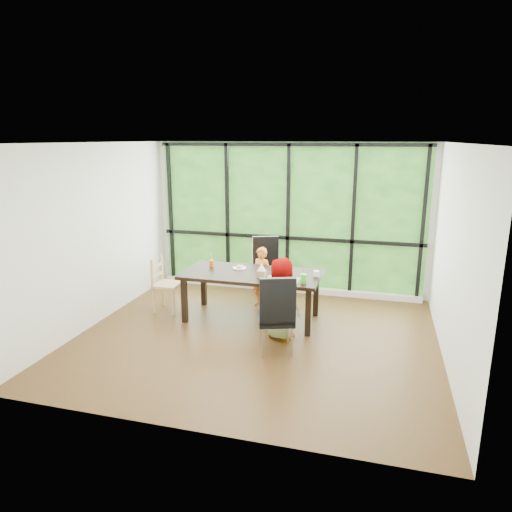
# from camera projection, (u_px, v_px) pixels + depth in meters

# --- Properties ---
(ground) EXTENTS (5.00, 5.00, 0.00)m
(ground) POSITION_uv_depth(u_px,v_px,m) (256.00, 337.00, 6.57)
(ground) COLOR black
(ground) RESTS_ON ground
(back_wall) EXTENTS (5.00, 0.00, 5.00)m
(back_wall) POSITION_uv_depth(u_px,v_px,m) (289.00, 218.00, 8.34)
(back_wall) COLOR silver
(back_wall) RESTS_ON ground
(foliage_backdrop) EXTENTS (4.80, 0.02, 2.65)m
(foliage_backdrop) POSITION_uv_depth(u_px,v_px,m) (288.00, 218.00, 8.32)
(foliage_backdrop) COLOR #224F1B
(foliage_backdrop) RESTS_ON back_wall
(window_mullions) EXTENTS (4.80, 0.06, 2.65)m
(window_mullions) POSITION_uv_depth(u_px,v_px,m) (288.00, 219.00, 8.28)
(window_mullions) COLOR black
(window_mullions) RESTS_ON back_wall
(window_sill) EXTENTS (4.80, 0.12, 0.10)m
(window_sill) POSITION_uv_depth(u_px,v_px,m) (286.00, 288.00, 8.57)
(window_sill) COLOR silver
(window_sill) RESTS_ON ground
(dining_table) EXTENTS (2.17, 1.14, 0.75)m
(dining_table) POSITION_uv_depth(u_px,v_px,m) (251.00, 296.00, 7.17)
(dining_table) COLOR black
(dining_table) RESTS_ON ground
(chair_window_leather) EXTENTS (0.59, 0.59, 1.08)m
(chair_window_leather) POSITION_uv_depth(u_px,v_px,m) (266.00, 269.00, 8.06)
(chair_window_leather) COLOR black
(chair_window_leather) RESTS_ON ground
(chair_interior_leather) EXTENTS (0.58, 0.58, 1.08)m
(chair_interior_leather) POSITION_uv_depth(u_px,v_px,m) (276.00, 313.00, 6.02)
(chair_interior_leather) COLOR black
(chair_interior_leather) RESTS_ON ground
(chair_end_beech) EXTENTS (0.42, 0.44, 0.90)m
(chair_end_beech) POSITION_uv_depth(u_px,v_px,m) (167.00, 284.00, 7.49)
(chair_end_beech) COLOR tan
(chair_end_beech) RESTS_ON ground
(child_toddler) EXTENTS (0.43, 0.36, 1.01)m
(child_toddler) POSITION_uv_depth(u_px,v_px,m) (261.00, 277.00, 7.70)
(child_toddler) COLOR orange
(child_toddler) RESTS_ON ground
(child_older) EXTENTS (0.67, 0.57, 1.17)m
(child_older) POSITION_uv_depth(u_px,v_px,m) (283.00, 299.00, 6.43)
(child_older) COLOR gray
(child_older) RESTS_ON ground
(placemat) EXTENTS (0.48, 0.35, 0.01)m
(placemat) POSITION_uv_depth(u_px,v_px,m) (282.00, 280.00, 6.72)
(placemat) COLOR tan
(placemat) RESTS_ON dining_table
(plate_far) EXTENTS (0.22, 0.22, 0.01)m
(plate_far) POSITION_uv_depth(u_px,v_px,m) (239.00, 268.00, 7.31)
(plate_far) COLOR white
(plate_far) RESTS_ON dining_table
(plate_near) EXTENTS (0.24, 0.24, 0.01)m
(plate_near) POSITION_uv_depth(u_px,v_px,m) (287.00, 280.00, 6.72)
(plate_near) COLOR white
(plate_near) RESTS_ON dining_table
(orange_cup) EXTENTS (0.07, 0.07, 0.11)m
(orange_cup) POSITION_uv_depth(u_px,v_px,m) (212.00, 263.00, 7.41)
(orange_cup) COLOR #EF5407
(orange_cup) RESTS_ON dining_table
(green_cup) EXTENTS (0.09, 0.09, 0.14)m
(green_cup) POSITION_uv_depth(u_px,v_px,m) (303.00, 279.00, 6.56)
(green_cup) COLOR #43DA31
(green_cup) RESTS_ON dining_table
(white_mug) EXTENTS (0.09, 0.09, 0.09)m
(white_mug) POSITION_uv_depth(u_px,v_px,m) (316.00, 274.00, 6.88)
(white_mug) COLOR white
(white_mug) RESTS_ON dining_table
(tissue_box) EXTENTS (0.12, 0.12, 0.10)m
(tissue_box) POSITION_uv_depth(u_px,v_px,m) (262.00, 274.00, 6.85)
(tissue_box) COLOR tan
(tissue_box) RESTS_ON dining_table
(crepe_rolls_far) EXTENTS (0.10, 0.12, 0.04)m
(crepe_rolls_far) POSITION_uv_depth(u_px,v_px,m) (239.00, 267.00, 7.31)
(crepe_rolls_far) COLOR tan
(crepe_rolls_far) RESTS_ON plate_far
(crepe_rolls_near) EXTENTS (0.10, 0.12, 0.04)m
(crepe_rolls_near) POSITION_uv_depth(u_px,v_px,m) (287.00, 278.00, 6.71)
(crepe_rolls_near) COLOR tan
(crepe_rolls_near) RESTS_ON plate_near
(straw_white) EXTENTS (0.01, 0.04, 0.20)m
(straw_white) POSITION_uv_depth(u_px,v_px,m) (211.00, 258.00, 7.39)
(straw_white) COLOR white
(straw_white) RESTS_ON orange_cup
(straw_pink) EXTENTS (0.01, 0.04, 0.20)m
(straw_pink) POSITION_uv_depth(u_px,v_px,m) (304.00, 271.00, 6.53)
(straw_pink) COLOR pink
(straw_pink) RESTS_ON green_cup
(tissue) EXTENTS (0.12, 0.12, 0.11)m
(tissue) POSITION_uv_depth(u_px,v_px,m) (262.00, 267.00, 6.83)
(tissue) COLOR white
(tissue) RESTS_ON tissue_box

